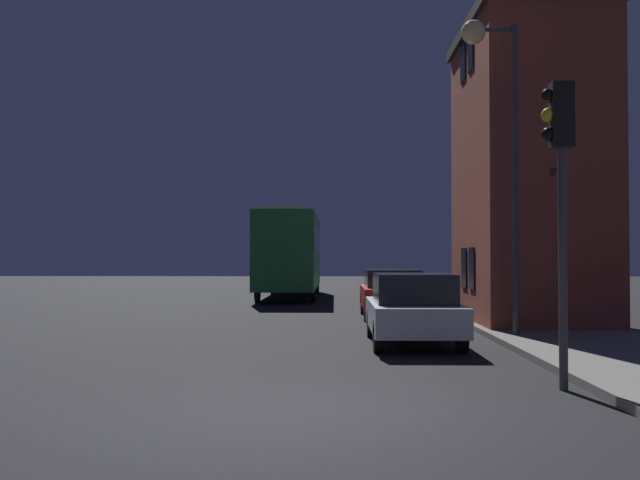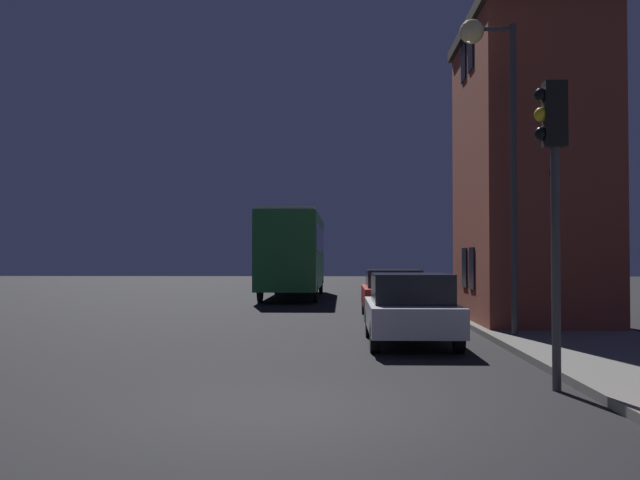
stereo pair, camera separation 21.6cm
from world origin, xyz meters
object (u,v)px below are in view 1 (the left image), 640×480
bare_tree (537,243)px  bus (291,248)px  streetlamp (493,98)px  car_mid_lane (392,292)px  car_near_lane (413,308)px  traffic_light (560,169)px

bare_tree → bus: 16.49m
streetlamp → car_mid_lane: 7.60m
car_near_lane → traffic_light: bearing=-73.7°
bus → car_mid_lane: size_ratio=2.66×
bus → car_mid_lane: (3.74, -10.77, -1.47)m
bare_tree → car_mid_lane: 5.45m
traffic_light → car_near_lane: (-1.48, 5.05, -2.27)m
traffic_light → bare_tree: 7.74m
car_mid_lane → bus: bearing=109.1°
traffic_light → bare_tree: bare_tree is taller
traffic_light → car_mid_lane: bearing=96.8°
streetlamp → car_mid_lane: (-1.77, 5.82, -4.56)m
streetlamp → car_near_lane: streetlamp is taller
bare_tree → car_mid_lane: bare_tree is taller
car_near_lane → car_mid_lane: (0.10, 6.63, 0.00)m
bare_tree → car_near_lane: bearing=-143.6°
streetlamp → traffic_light: 6.30m
bare_tree → bus: size_ratio=0.41×
traffic_light → car_mid_lane: (-1.38, 11.68, -2.27)m
car_near_lane → bus: bearing=101.8°
bus → car_near_lane: bus is taller
streetlamp → bare_tree: streetlamp is taller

